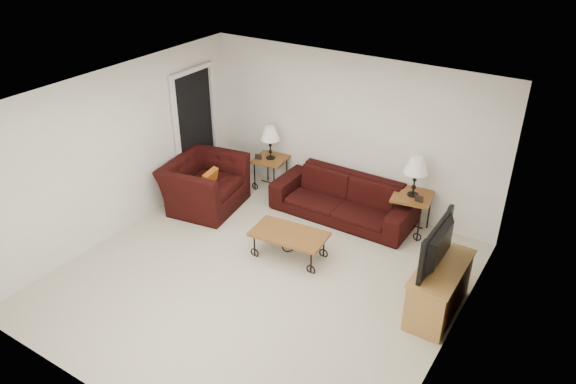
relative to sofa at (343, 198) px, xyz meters
The scene contains 20 objects.
ground 2.06m from the sofa, 95.41° to the right, with size 5.00×5.00×0.00m, color beige.
wall_back 1.05m from the sofa, 111.74° to the left, with size 5.00×0.02×2.50m, color white.
wall_front 4.62m from the sofa, 92.43° to the right, with size 5.00×0.02×2.50m, color white.
wall_left 3.49m from the sofa, 143.11° to the right, with size 0.02×5.00×2.50m, color white.
wall_right 3.20m from the sofa, 41.19° to the right, with size 0.02×5.00×2.50m, color white.
ceiling 2.97m from the sofa, 95.41° to the right, with size 5.00×5.00×0.00m, color white.
doorway 2.77m from the sofa, behind, with size 0.08×0.94×2.04m, color black.
sofa is the anchor object (origin of this frame).
side_table_left 1.51m from the sofa, behind, with size 0.53×0.53×0.58m, color brown.
side_table_right 1.08m from the sofa, ahead, with size 0.57×0.57×0.62m, color brown.
lamp_left 1.61m from the sofa, behind, with size 0.33×0.33×0.58m, color black, non-canonical shape.
lamp_right 1.23m from the sofa, ahead, with size 0.35×0.35×0.62m, color black, non-canonical shape.
photo_frame_left 1.68m from the sofa, behind, with size 0.12×0.02×0.10m, color black.
photo_frame_right 1.26m from the sofa, ahead, with size 0.12×0.02×0.10m, color black.
coffee_table 1.40m from the sofa, 95.34° to the right, with size 1.05×0.57×0.40m, color brown.
armchair 2.26m from the sofa, 156.15° to the right, with size 1.24×1.09×0.81m, color black.
throw_pillow 2.15m from the sofa, 153.31° to the right, with size 0.37×0.10×0.37m, color #C46B19.
tv_stand 2.47m from the sofa, 34.30° to the right, with size 0.47×1.12×0.67m, color #B08B41.
television 2.53m from the sofa, 34.57° to the right, with size 1.00×0.13×0.58m, color black.
backpack 0.89m from the sofa, 14.00° to the right, with size 0.36×0.28×0.47m, color black.
Camera 1 is at (3.52, -4.82, 4.60)m, focal length 34.22 mm.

